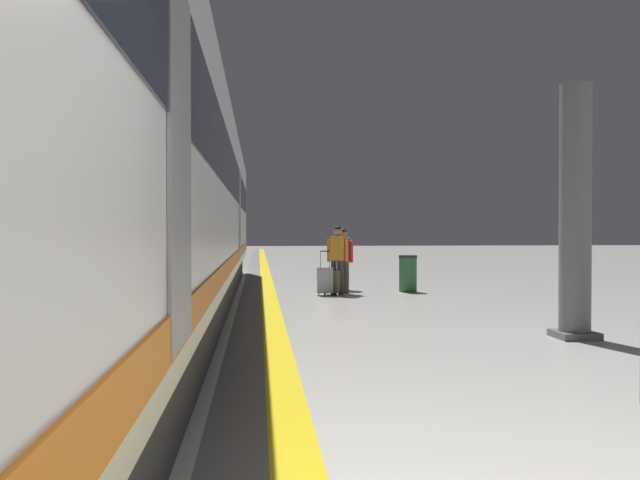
# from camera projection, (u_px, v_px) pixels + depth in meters

# --- Properties ---
(safety_line_strip) EXTENTS (0.36, 80.00, 0.01)m
(safety_line_strip) POSITION_uv_depth(u_px,v_px,m) (272.00, 314.00, 11.45)
(safety_line_strip) COLOR yellow
(safety_line_strip) RESTS_ON ground
(tactile_edge_band) EXTENTS (0.65, 80.00, 0.01)m
(tactile_edge_band) POSITION_uv_depth(u_px,v_px,m) (253.00, 315.00, 11.42)
(tactile_edge_band) COLOR slate
(tactile_edge_band) RESTS_ON ground
(high_speed_train) EXTENTS (2.94, 32.26, 4.97)m
(high_speed_train) POSITION_uv_depth(u_px,v_px,m) (113.00, 156.00, 8.22)
(high_speed_train) COLOR #38383D
(high_speed_train) RESTS_ON ground
(passenger_near) EXTENTS (0.47, 0.37, 1.58)m
(passenger_near) POSITION_uv_depth(u_px,v_px,m) (343.00, 255.00, 15.26)
(passenger_near) COLOR brown
(passenger_near) RESTS_ON ground
(suitcase_near) EXTENTS (0.44, 0.38, 0.58)m
(suitcase_near) POSITION_uv_depth(u_px,v_px,m) (331.00, 281.00, 14.95)
(suitcase_near) COLOR #596038
(suitcase_near) RESTS_ON ground
(passenger_mid) EXTENTS (0.49, 0.28, 1.64)m
(passenger_mid) POSITION_uv_depth(u_px,v_px,m) (337.00, 255.00, 15.03)
(passenger_mid) COLOR #383842
(passenger_mid) RESTS_ON ground
(suitcase_mid) EXTENTS (0.39, 0.26, 1.06)m
(suitcase_mid) POSITION_uv_depth(u_px,v_px,m) (325.00, 280.00, 14.81)
(suitcase_mid) COLOR #9E9EA3
(suitcase_mid) RESTS_ON ground
(passenger_far) EXTENTS (0.49, 0.35, 1.59)m
(passenger_far) POSITION_uv_depth(u_px,v_px,m) (343.00, 253.00, 16.22)
(passenger_far) COLOR #383842
(passenger_far) RESTS_ON ground
(duffel_bag_far) EXTENTS (0.44, 0.26, 0.36)m
(duffel_bag_far) POSITION_uv_depth(u_px,v_px,m) (331.00, 284.00, 16.03)
(duffel_bag_far) COLOR brown
(duffel_bag_far) RESTS_ON ground
(platform_pillar) EXTENTS (0.56, 0.56, 3.60)m
(platform_pillar) POSITION_uv_depth(u_px,v_px,m) (575.00, 217.00, 8.93)
(platform_pillar) COLOR slate
(platform_pillar) RESTS_ON ground
(waste_bin) EXTENTS (0.46, 0.46, 0.91)m
(waste_bin) POSITION_uv_depth(u_px,v_px,m) (408.00, 273.00, 15.72)
(waste_bin) COLOR #2D6638
(waste_bin) RESTS_ON ground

